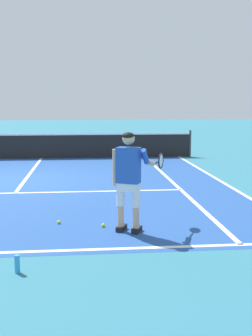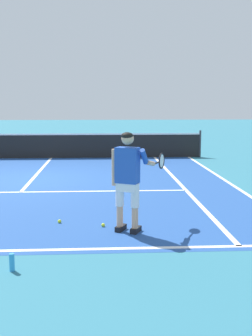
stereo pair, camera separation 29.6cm
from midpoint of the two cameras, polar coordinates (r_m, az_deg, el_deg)
ground_plane at (r=12.47m, az=-14.03°, el=-1.59°), size 80.00×80.00×0.00m
court_inner_surface at (r=11.85m, az=-14.48°, el=-2.15°), size 10.98×11.01×0.00m
line_service at (r=10.79m, az=-15.37°, el=-3.24°), size 8.23×0.10×0.01m
line_centre_service at (r=13.90m, az=-13.16°, el=-0.48°), size 0.10×6.40×0.01m
line_singles_right at (r=11.92m, az=5.47°, el=-1.83°), size 0.10×10.61×0.01m
line_doubles_right at (r=12.25m, az=11.80°, el=-1.68°), size 0.10×10.61×0.01m
tennis_net at (r=16.98m, az=-11.81°, el=2.92°), size 11.96×0.08×1.07m
tennis_player at (r=7.16m, az=-0.74°, el=-0.95°), size 1.00×0.95×1.71m
tennis_ball_near_feet at (r=7.96m, az=-10.04°, el=-7.14°), size 0.07×0.07×0.07m
tennis_ball_by_baseline at (r=7.66m, az=-4.17°, el=-7.66°), size 0.07×0.07×0.07m
water_bottle at (r=5.89m, az=-15.79°, el=-12.27°), size 0.07×0.07×0.24m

